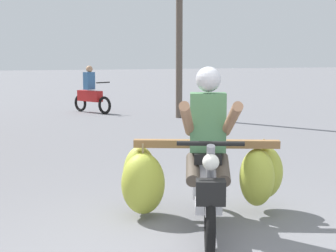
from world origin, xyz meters
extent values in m
torus|color=black|center=(0.22, 0.44, 0.28)|extent=(0.31, 0.54, 0.56)
torus|color=black|center=(0.72, 1.53, 0.28)|extent=(0.31, 0.54, 0.56)
cube|color=silver|center=(0.43, 0.90, 0.32)|extent=(0.45, 0.61, 0.08)
cube|color=silver|center=(0.59, 1.26, 0.50)|extent=(0.52, 0.70, 0.36)
cube|color=black|center=(0.56, 1.19, 0.72)|extent=(0.49, 0.65, 0.10)
cylinder|color=gray|center=(0.24, 0.50, 0.62)|extent=(0.18, 0.29, 0.69)
cylinder|color=black|center=(0.23, 0.46, 0.96)|extent=(0.53, 0.27, 0.04)
sphere|color=silver|center=(0.19, 0.39, 0.82)|extent=(0.14, 0.14, 0.14)
cube|color=black|center=(0.18, 0.35, 0.58)|extent=(0.28, 0.25, 0.20)
cube|color=silver|center=(0.22, 0.44, 0.58)|extent=(0.21, 0.30, 0.04)
cube|color=olive|center=(0.65, 1.40, 0.78)|extent=(1.41, 0.71, 0.08)
cube|color=olive|center=(0.73, 1.56, 0.75)|extent=(1.26, 0.63, 0.06)
ellipsoid|color=#AFB93F|center=(1.34, 1.39, 0.42)|extent=(0.54, 0.51, 0.59)
cylinder|color=#998459|center=(1.34, 1.39, 0.74)|extent=(0.02, 0.02, 0.10)
ellipsoid|color=#B7C147|center=(0.06, 1.78, 0.41)|extent=(0.46, 0.44, 0.63)
cylinder|color=#998459|center=(0.06, 1.78, 0.74)|extent=(0.02, 0.02, 0.09)
ellipsoid|color=#ADB83D|center=(0.03, 1.59, 0.37)|extent=(0.53, 0.50, 0.64)
cylinder|color=#998459|center=(0.03, 1.59, 0.73)|extent=(0.02, 0.02, 0.13)
ellipsoid|color=#B1BB41|center=(1.15, 1.19, 0.43)|extent=(0.48, 0.47, 0.61)
cylinder|color=#998459|center=(1.15, 1.19, 0.74)|extent=(0.02, 0.02, 0.09)
cube|color=#4C7F51|center=(0.51, 1.08, 1.05)|extent=(0.40, 0.34, 0.56)
sphere|color=silver|center=(0.50, 1.06, 1.46)|extent=(0.24, 0.24, 0.24)
cylinder|color=#9E7051|center=(0.55, 0.69, 1.11)|extent=(0.33, 0.71, 0.39)
cylinder|color=#9E7051|center=(0.19, 0.85, 1.11)|extent=(0.42, 0.67, 0.39)
cylinder|color=#4C4238|center=(0.59, 0.91, 0.62)|extent=(0.30, 0.45, 0.27)
cylinder|color=#4C4238|center=(0.33, 1.03, 0.62)|extent=(0.30, 0.45, 0.27)
torus|color=black|center=(2.19, 11.13, 0.26)|extent=(0.31, 0.50, 0.52)
torus|color=black|center=(1.69, 12.11, 0.26)|extent=(0.31, 0.50, 0.52)
cube|color=red|center=(1.90, 11.71, 0.50)|extent=(0.62, 0.91, 0.32)
cylinder|color=black|center=(2.17, 11.17, 0.92)|extent=(0.46, 0.26, 0.04)
cube|color=#386699|center=(1.89, 11.73, 0.95)|extent=(0.36, 0.31, 0.52)
sphere|color=tan|center=(1.90, 11.71, 1.30)|extent=(0.20, 0.20, 0.20)
cylinder|color=brown|center=(3.86, 9.53, 2.89)|extent=(0.18, 0.18, 5.78)
camera|label=1|loc=(-1.66, -3.25, 1.67)|focal=54.52mm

